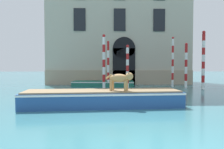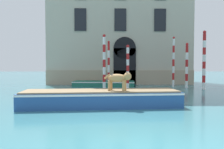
% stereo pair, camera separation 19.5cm
% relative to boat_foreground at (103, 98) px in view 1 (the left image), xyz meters
% --- Properties ---
extents(boat_foreground, '(7.13, 2.19, 0.73)m').
position_rel_boat_foreground_xyz_m(boat_foreground, '(0.00, 0.00, 0.00)').
color(boat_foreground, '#234C8C').
rests_on(boat_foreground, ground_plane).
extents(dog_on_deck, '(1.20, 0.65, 0.83)m').
position_rel_boat_foreground_xyz_m(dog_on_deck, '(0.79, -0.29, 0.89)').
color(dog_on_deck, tan).
rests_on(dog_on_deck, boat_foreground).
extents(boat_moored_near_palazzo, '(5.50, 2.28, 0.44)m').
position_rel_boat_foreground_xyz_m(boat_moored_near_palazzo, '(-0.06, 9.60, -0.16)').
color(boat_moored_near_palazzo, '#1E6651').
rests_on(boat_moored_near_palazzo, ground_plane).
extents(mooring_pole_0, '(0.23, 0.23, 4.20)m').
position_rel_boat_foreground_xyz_m(mooring_pole_0, '(0.02, 6.92, 1.73)').
color(mooring_pole_0, white).
rests_on(mooring_pole_0, ground_plane).
extents(mooring_pole_1, '(0.20, 0.20, 3.90)m').
position_rel_boat_foreground_xyz_m(mooring_pole_1, '(0.37, 8.77, 1.58)').
color(mooring_pole_1, white).
rests_on(mooring_pole_1, ground_plane).
extents(mooring_pole_2, '(0.23, 0.23, 3.42)m').
position_rel_boat_foreground_xyz_m(mooring_pole_2, '(1.84, 7.08, 1.34)').
color(mooring_pole_2, white).
rests_on(mooring_pole_2, ground_plane).
extents(mooring_pole_3, '(0.20, 0.20, 4.29)m').
position_rel_boat_foreground_xyz_m(mooring_pole_3, '(5.94, 8.95, 1.77)').
color(mooring_pole_3, white).
rests_on(mooring_pole_3, ground_plane).
extents(mooring_pole_4, '(0.22, 0.22, 3.65)m').
position_rel_boat_foreground_xyz_m(mooring_pole_4, '(6.70, 7.84, 1.45)').
color(mooring_pole_4, white).
rests_on(mooring_pole_4, ground_plane).
extents(mooring_pole_5, '(0.25, 0.25, 4.47)m').
position_rel_boat_foreground_xyz_m(mooring_pole_5, '(7.61, 6.74, 1.87)').
color(mooring_pole_5, white).
rests_on(mooring_pole_5, ground_plane).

